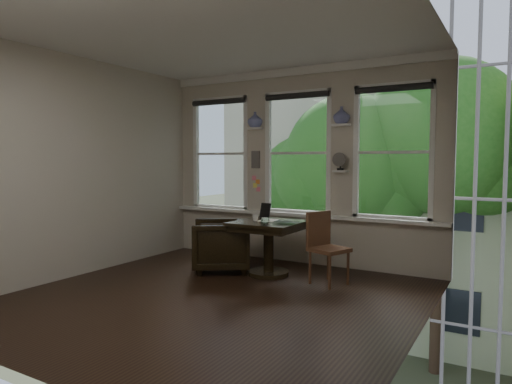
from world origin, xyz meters
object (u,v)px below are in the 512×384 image
Objects in this scene: table at (269,248)px; armchair_left at (221,245)px; mug at (255,218)px; side_chair_right at (329,249)px; laptop at (286,223)px.

armchair_left is at bearing -170.71° from table.
mug is (-0.18, -0.05, 0.42)m from table.
table is 9.60× the size of mug.
side_chair_right is (1.62, 0.10, 0.09)m from armchair_left.
laptop reaches higher than table.
side_chair_right reaches higher than table.
table is 0.73m from armchair_left.
laptop is (0.33, -0.13, 0.39)m from table.
table is 0.98× the size of side_chair_right.
armchair_left is (-0.72, -0.12, -0.01)m from table.
side_chair_right is 2.59× the size of laptop.
side_chair_right reaches higher than armchair_left.
table is 0.90m from side_chair_right.
armchair_left is at bearing 114.87° from side_chair_right.
table is at bearing 165.42° from laptop.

